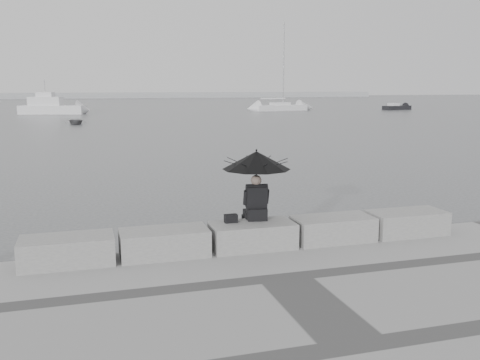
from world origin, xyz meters
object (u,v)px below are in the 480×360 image
object	(u,v)px
motor_cruiser	(52,107)
dinghy	(76,121)
seated_person	(256,167)
small_motorboat	(397,108)
sailboat_right	(280,107)

from	to	relation	value
motor_cruiser	dinghy	world-z (taller)	motor_cruiser
seated_person	small_motorboat	bearing A→B (deg)	63.54
dinghy	sailboat_right	bearing A→B (deg)	33.58
small_motorboat	seated_person	bearing A→B (deg)	-137.77
seated_person	motor_cruiser	world-z (taller)	motor_cruiser
motor_cruiser	small_motorboat	world-z (taller)	motor_cruiser
sailboat_right	motor_cruiser	distance (m)	31.79
small_motorboat	motor_cruiser	bearing A→B (deg)	165.24
seated_person	dinghy	size ratio (longest dim) A/B	0.48
motor_cruiser	small_motorboat	distance (m)	50.05
seated_person	small_motorboat	world-z (taller)	seated_person
seated_person	motor_cruiser	distance (m)	64.43
sailboat_right	dinghy	distance (m)	35.63
seated_person	dinghy	xyz separation A→B (m)	(-3.73, 43.83, -1.79)
seated_person	sailboat_right	xyz separation A→B (m)	(25.05, 64.84, -1.52)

